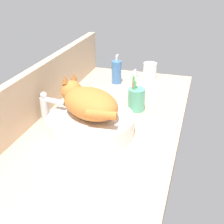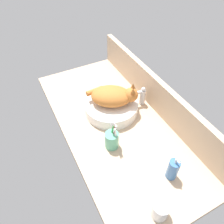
{
  "view_description": "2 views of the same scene",
  "coord_description": "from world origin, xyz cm",
  "px_view_note": "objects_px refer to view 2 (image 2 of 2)",
  "views": [
    {
      "loc": [
        -111.06,
        -36.29,
        62.94
      ],
      "look_at": [
        -4.05,
        -4.13,
        7.02
      ],
      "focal_mm": 50.0,
      "sensor_mm": 36.0,
      "label": 1
    },
    {
      "loc": [
        79.75,
        -43.18,
        101.16
      ],
      "look_at": [
        -0.17,
        -2.07,
        9.95
      ],
      "focal_mm": 35.0,
      "sensor_mm": 36.0,
      "label": 2
    }
  ],
  "objects_px": {
    "sink_basin": "(111,107)",
    "faucet": "(141,95)",
    "cat": "(114,96)",
    "toothbrush_cup": "(112,140)",
    "water_glass": "(160,210)",
    "soap_dispenser": "(173,169)"
  },
  "relations": [
    {
      "from": "faucet",
      "to": "water_glass",
      "type": "distance_m",
      "value": 0.72
    },
    {
      "from": "soap_dispenser",
      "to": "water_glass",
      "type": "xyz_separation_m",
      "value": [
        0.12,
        -0.16,
        -0.02
      ]
    },
    {
      "from": "sink_basin",
      "to": "water_glass",
      "type": "height_order",
      "value": "water_glass"
    },
    {
      "from": "cat",
      "to": "water_glass",
      "type": "bearing_deg",
      "value": -10.21
    },
    {
      "from": "sink_basin",
      "to": "faucet",
      "type": "xyz_separation_m",
      "value": [
        0.03,
        0.2,
        0.04
      ]
    },
    {
      "from": "toothbrush_cup",
      "to": "water_glass",
      "type": "xyz_separation_m",
      "value": [
        0.43,
        0.02,
        -0.02
      ]
    },
    {
      "from": "sink_basin",
      "to": "water_glass",
      "type": "bearing_deg",
      "value": -9.11
    },
    {
      "from": "cat",
      "to": "soap_dispenser",
      "type": "xyz_separation_m",
      "value": [
        0.54,
        0.04,
        -0.07
      ]
    },
    {
      "from": "sink_basin",
      "to": "faucet",
      "type": "bearing_deg",
      "value": 82.12
    },
    {
      "from": "water_glass",
      "to": "toothbrush_cup",
      "type": "bearing_deg",
      "value": -177.84
    },
    {
      "from": "sink_basin",
      "to": "toothbrush_cup",
      "type": "bearing_deg",
      "value": -26.46
    },
    {
      "from": "faucet",
      "to": "toothbrush_cup",
      "type": "xyz_separation_m",
      "value": [
        0.22,
        -0.33,
        -0.02
      ]
    },
    {
      "from": "sink_basin",
      "to": "water_glass",
      "type": "distance_m",
      "value": 0.68
    },
    {
      "from": "cat",
      "to": "soap_dispenser",
      "type": "bearing_deg",
      "value": 4.4
    },
    {
      "from": "toothbrush_cup",
      "to": "water_glass",
      "type": "relative_size",
      "value": 2.07
    },
    {
      "from": "cat",
      "to": "toothbrush_cup",
      "type": "xyz_separation_m",
      "value": [
        0.24,
        -0.14,
        -0.07
      ]
    },
    {
      "from": "faucet",
      "to": "cat",
      "type": "bearing_deg",
      "value": -96.57
    },
    {
      "from": "cat",
      "to": "faucet",
      "type": "bearing_deg",
      "value": 83.43
    },
    {
      "from": "sink_basin",
      "to": "cat",
      "type": "distance_m",
      "value": 0.09
    },
    {
      "from": "soap_dispenser",
      "to": "toothbrush_cup",
      "type": "distance_m",
      "value": 0.35
    },
    {
      "from": "sink_basin",
      "to": "cat",
      "type": "bearing_deg",
      "value": 63.26
    },
    {
      "from": "soap_dispenser",
      "to": "water_glass",
      "type": "bearing_deg",
      "value": -52.45
    }
  ]
}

